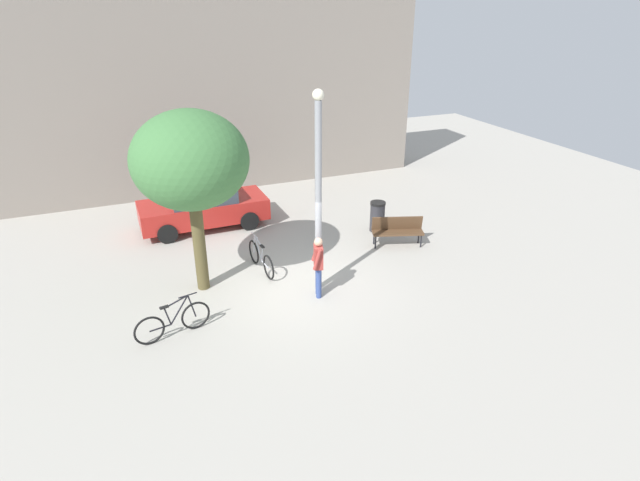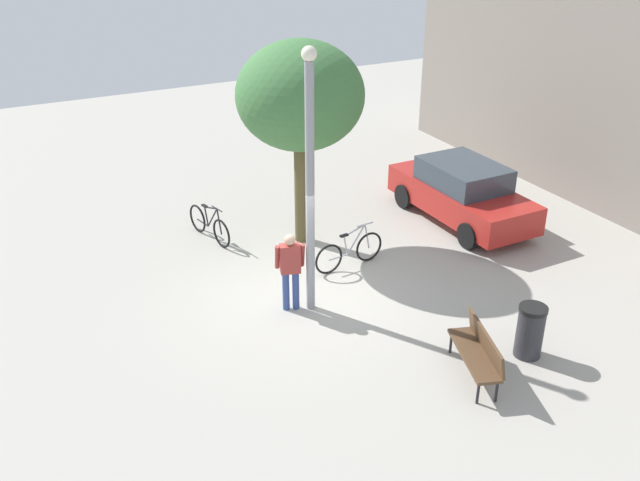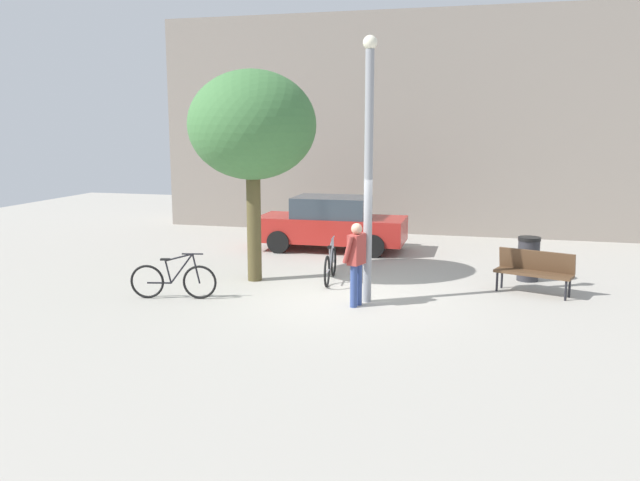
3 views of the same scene
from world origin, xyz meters
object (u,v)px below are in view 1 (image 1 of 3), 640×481
(person_by_lamppost, at_px, (318,263))
(bicycle_silver, at_px, (261,258))
(plaza_tree, at_px, (190,161))
(trash_bin, at_px, (377,216))
(parked_car_red, at_px, (203,206))
(park_bench, at_px, (397,229))
(lamppost, at_px, (318,189))
(bicycle_black, at_px, (173,322))

(person_by_lamppost, xyz_separation_m, bicycle_silver, (-0.99, 1.92, -0.58))
(plaza_tree, relative_size, trash_bin, 4.68)
(person_by_lamppost, bearing_deg, bicycle_silver, 117.27)
(parked_car_red, bearing_deg, park_bench, -34.91)
(park_bench, xyz_separation_m, plaza_tree, (-6.21, -0.36, 2.99))
(plaza_tree, xyz_separation_m, bicycle_silver, (1.73, 0.35, -3.15))
(plaza_tree, xyz_separation_m, parked_car_red, (0.84, 4.11, -2.76))
(lamppost, height_order, person_by_lamppost, lamppost)
(trash_bin, bearing_deg, bicycle_black, -153.74)
(lamppost, distance_m, bicycle_silver, 3.12)
(bicycle_silver, xyz_separation_m, parked_car_red, (-0.88, 3.76, 0.39))
(park_bench, height_order, trash_bin, trash_bin)
(person_by_lamppost, xyz_separation_m, parked_car_red, (-1.87, 5.68, -0.19))
(bicycle_black, bearing_deg, lamppost, 11.05)
(lamppost, distance_m, parked_car_red, 6.04)
(person_by_lamppost, xyz_separation_m, park_bench, (3.49, 1.94, -0.42))
(plaza_tree, relative_size, bicycle_silver, 2.65)
(bicycle_black, bearing_deg, plaza_tree, 61.88)
(park_bench, relative_size, bicycle_black, 0.94)
(park_bench, bearing_deg, person_by_lamppost, -150.96)
(person_by_lamppost, height_order, plaza_tree, plaza_tree)
(park_bench, bearing_deg, lamppost, -154.81)
(plaza_tree, distance_m, bicycle_silver, 3.61)
(person_by_lamppost, height_order, trash_bin, person_by_lamppost)
(plaza_tree, distance_m, trash_bin, 7.02)
(lamppost, distance_m, plaza_tree, 3.19)
(bicycle_black, height_order, bicycle_silver, same)
(trash_bin, bearing_deg, plaza_tree, -165.58)
(park_bench, bearing_deg, parked_car_red, 145.09)
(lamppost, height_order, trash_bin, lamppost)
(person_by_lamppost, distance_m, plaza_tree, 4.06)
(park_bench, xyz_separation_m, bicycle_silver, (-4.48, -0.02, -0.16))
(bicycle_silver, bearing_deg, parked_car_red, 103.20)
(trash_bin, bearing_deg, person_by_lamppost, -137.39)
(lamppost, distance_m, person_by_lamppost, 1.91)
(plaza_tree, bearing_deg, bicycle_silver, 11.34)
(park_bench, distance_m, parked_car_red, 6.54)
(plaza_tree, height_order, bicycle_black, plaza_tree)
(bicycle_black, distance_m, trash_bin, 8.02)
(person_by_lamppost, distance_m, parked_car_red, 5.98)
(park_bench, xyz_separation_m, trash_bin, (-0.06, 1.21, -0.03))
(plaza_tree, height_order, bicycle_silver, plaza_tree)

